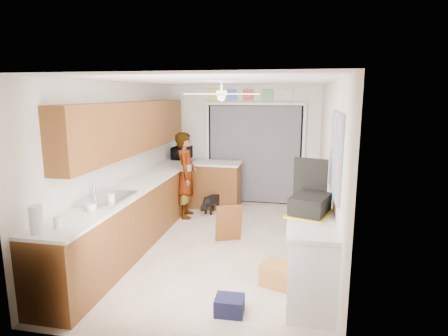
{
  "coord_description": "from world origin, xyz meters",
  "views": [
    {
      "loc": [
        1.15,
        -5.39,
        2.32
      ],
      "look_at": [
        0.0,
        0.4,
        1.15
      ],
      "focal_mm": 30.0,
      "sensor_mm": 36.0,
      "label": 1
    }
  ],
  "objects_px": {
    "suitcase": "(310,204)",
    "dog": "(212,203)",
    "paper_towel_roll": "(36,220)",
    "navy_crate": "(230,305)",
    "man": "(186,175)",
    "cardboard_box": "(280,275)",
    "cup": "(91,208)",
    "microwave": "(182,153)"
  },
  "relations": [
    {
      "from": "suitcase",
      "to": "dog",
      "type": "relative_size",
      "value": 1.04
    },
    {
      "from": "paper_towel_roll",
      "to": "navy_crate",
      "type": "distance_m",
      "value": 2.18
    },
    {
      "from": "man",
      "to": "dog",
      "type": "bearing_deg",
      "value": -64.75
    },
    {
      "from": "paper_towel_roll",
      "to": "cardboard_box",
      "type": "xyz_separation_m",
      "value": [
        2.39,
        1.17,
        -0.95
      ]
    },
    {
      "from": "cup",
      "to": "dog",
      "type": "relative_size",
      "value": 0.24
    },
    {
      "from": "paper_towel_roll",
      "to": "man",
      "type": "xyz_separation_m",
      "value": [
        0.49,
        3.49,
        -0.27
      ]
    },
    {
      "from": "man",
      "to": "dog",
      "type": "height_order",
      "value": "man"
    },
    {
      "from": "cup",
      "to": "paper_towel_roll",
      "type": "relative_size",
      "value": 0.41
    },
    {
      "from": "paper_towel_roll",
      "to": "man",
      "type": "relative_size",
      "value": 0.18
    },
    {
      "from": "dog",
      "to": "cup",
      "type": "bearing_deg",
      "value": -84.23
    },
    {
      "from": "microwave",
      "to": "paper_towel_roll",
      "type": "xyz_separation_m",
      "value": [
        -0.1,
        -4.5,
        0.01
      ]
    },
    {
      "from": "paper_towel_roll",
      "to": "cup",
      "type": "bearing_deg",
      "value": 78.46
    },
    {
      "from": "suitcase",
      "to": "dog",
      "type": "xyz_separation_m",
      "value": [
        -1.8,
        2.6,
        -0.86
      ]
    },
    {
      "from": "cardboard_box",
      "to": "navy_crate",
      "type": "xyz_separation_m",
      "value": [
        -0.5,
        -0.72,
        -0.04
      ]
    },
    {
      "from": "cardboard_box",
      "to": "paper_towel_roll",
      "type": "bearing_deg",
      "value": -153.97
    },
    {
      "from": "cardboard_box",
      "to": "suitcase",
      "type": "bearing_deg",
      "value": 5.67
    },
    {
      "from": "paper_towel_roll",
      "to": "cardboard_box",
      "type": "distance_m",
      "value": 2.83
    },
    {
      "from": "cardboard_box",
      "to": "dog",
      "type": "bearing_deg",
      "value": 119.33
    },
    {
      "from": "microwave",
      "to": "man",
      "type": "xyz_separation_m",
      "value": [
        0.4,
        -1.01,
        -0.26
      ]
    },
    {
      "from": "suitcase",
      "to": "navy_crate",
      "type": "xyz_separation_m",
      "value": [
        -0.82,
        -0.75,
        -0.96
      ]
    },
    {
      "from": "navy_crate",
      "to": "man",
      "type": "distance_m",
      "value": 3.42
    },
    {
      "from": "man",
      "to": "paper_towel_roll",
      "type": "bearing_deg",
      "value": 161.06
    },
    {
      "from": "cup",
      "to": "cardboard_box",
      "type": "bearing_deg",
      "value": 10.51
    },
    {
      "from": "navy_crate",
      "to": "dog",
      "type": "distance_m",
      "value": 3.49
    },
    {
      "from": "man",
      "to": "navy_crate",
      "type": "bearing_deg",
      "value": -166.19
    },
    {
      "from": "cup",
      "to": "man",
      "type": "bearing_deg",
      "value": 82.93
    },
    {
      "from": "paper_towel_roll",
      "to": "suitcase",
      "type": "relative_size",
      "value": 0.57
    },
    {
      "from": "cardboard_box",
      "to": "navy_crate",
      "type": "bearing_deg",
      "value": -124.83
    },
    {
      "from": "cardboard_box",
      "to": "navy_crate",
      "type": "relative_size",
      "value": 1.42
    },
    {
      "from": "cardboard_box",
      "to": "dog",
      "type": "height_order",
      "value": "dog"
    },
    {
      "from": "cup",
      "to": "navy_crate",
      "type": "xyz_separation_m",
      "value": [
        1.74,
        -0.3,
        -0.89
      ]
    },
    {
      "from": "suitcase",
      "to": "dog",
      "type": "bearing_deg",
      "value": 142.95
    },
    {
      "from": "suitcase",
      "to": "navy_crate",
      "type": "distance_m",
      "value": 1.47
    },
    {
      "from": "cardboard_box",
      "to": "navy_crate",
      "type": "distance_m",
      "value": 0.88
    },
    {
      "from": "cardboard_box",
      "to": "dog",
      "type": "xyz_separation_m",
      "value": [
        -1.48,
        2.63,
        0.06
      ]
    },
    {
      "from": "navy_crate",
      "to": "paper_towel_roll",
      "type": "bearing_deg",
      "value": -166.64
    },
    {
      "from": "microwave",
      "to": "navy_crate",
      "type": "relative_size",
      "value": 1.56
    },
    {
      "from": "cardboard_box",
      "to": "man",
      "type": "height_order",
      "value": "man"
    },
    {
      "from": "cup",
      "to": "cardboard_box",
      "type": "xyz_separation_m",
      "value": [
        2.24,
        0.42,
        -0.85
      ]
    },
    {
      "from": "cardboard_box",
      "to": "man",
      "type": "bearing_deg",
      "value": 129.28
    },
    {
      "from": "cup",
      "to": "paper_towel_roll",
      "type": "distance_m",
      "value": 0.78
    },
    {
      "from": "cup",
      "to": "microwave",
      "type": "bearing_deg",
      "value": 90.88
    }
  ]
}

